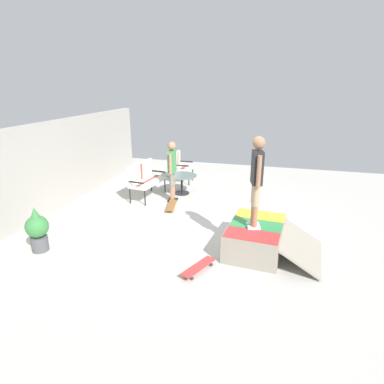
{
  "coord_description": "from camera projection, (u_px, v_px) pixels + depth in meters",
  "views": [
    {
      "loc": [
        -6.75,
        -1.56,
        3.2
      ],
      "look_at": [
        0.26,
        0.34,
        0.7
      ],
      "focal_mm": 30.23,
      "sensor_mm": 36.0,
      "label": 1
    }
  ],
  "objects": [
    {
      "name": "ground_plane",
      "position": [
        203.0,
        227.0,
        7.61
      ],
      "size": [
        12.0,
        12.0,
        0.1
      ],
      "primitive_type": "cube",
      "color": "beige"
    },
    {
      "name": "back_wall_cinderblock",
      "position": [
        51.0,
        167.0,
        8.21
      ],
      "size": [
        9.0,
        0.2,
        2.26
      ],
      "color": "#ADA89E",
      "rests_on": "ground_plane"
    },
    {
      "name": "skate_ramp",
      "position": [
        257.0,
        237.0,
        6.37
      ],
      "size": [
        1.63,
        1.88,
        0.56
      ],
      "color": "gray",
      "rests_on": "ground_plane"
    },
    {
      "name": "patio_bench",
      "position": [
        144.0,
        177.0,
        9.19
      ],
      "size": [
        1.31,
        0.71,
        1.02
      ],
      "color": "black",
      "rests_on": "ground_plane"
    },
    {
      "name": "patio_chair_near_house",
      "position": [
        180.0,
        164.0,
        10.62
      ],
      "size": [
        0.64,
        0.58,
        1.02
      ],
      "color": "black",
      "rests_on": "ground_plane"
    },
    {
      "name": "patio_table",
      "position": [
        182.0,
        181.0,
        9.57
      ],
      "size": [
        0.9,
        0.9,
        0.57
      ],
      "color": "black",
      "rests_on": "ground_plane"
    },
    {
      "name": "person_watching",
      "position": [
        172.0,
        167.0,
        8.78
      ],
      "size": [
        0.48,
        0.26,
        1.68
      ],
      "color": "black",
      "rests_on": "ground_plane"
    },
    {
      "name": "person_skater",
      "position": [
        257.0,
        176.0,
        5.84
      ],
      "size": [
        0.47,
        0.3,
        1.73
      ],
      "color": "silver",
      "rests_on": "skate_ramp"
    },
    {
      "name": "skateboard_by_bench",
      "position": [
        171.0,
        205.0,
        8.55
      ],
      "size": [
        0.82,
        0.35,
        0.1
      ],
      "color": "brown",
      "rests_on": "ground_plane"
    },
    {
      "name": "skateboard_spare",
      "position": [
        199.0,
        267.0,
        5.71
      ],
      "size": [
        0.81,
        0.51,
        0.1
      ],
      "color": "#B23838",
      "rests_on": "ground_plane"
    },
    {
      "name": "potted_plant",
      "position": [
        37.0,
        229.0,
        6.3
      ],
      "size": [
        0.44,
        0.44,
        0.92
      ],
      "color": "#515156",
      "rests_on": "ground_plane"
    }
  ]
}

